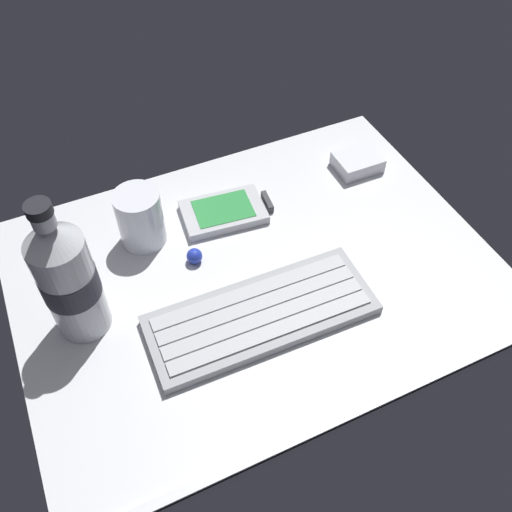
{
  "coord_description": "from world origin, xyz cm",
  "views": [
    {
      "loc": [
        -19.85,
        -42.91,
        59.0
      ],
      "look_at": [
        0.0,
        0.0,
        3.0
      ],
      "focal_mm": 38.81,
      "sensor_mm": 36.0,
      "label": 1
    }
  ],
  "objects_px": {
    "charger_block": "(357,162)",
    "trackball_mouse": "(194,256)",
    "handheld_device": "(228,211)",
    "juice_cup": "(141,220)",
    "keyboard": "(261,314)",
    "water_bottle": "(68,278)"
  },
  "relations": [
    {
      "from": "charger_block",
      "to": "trackball_mouse",
      "type": "xyz_separation_m",
      "value": [
        -0.31,
        -0.07,
        -0.0
      ]
    },
    {
      "from": "charger_block",
      "to": "trackball_mouse",
      "type": "distance_m",
      "value": 0.31
    },
    {
      "from": "juice_cup",
      "to": "water_bottle",
      "type": "bearing_deg",
      "value": -136.39
    },
    {
      "from": "handheld_device",
      "to": "charger_block",
      "type": "xyz_separation_m",
      "value": [
        0.23,
        0.01,
        0.0
      ]
    },
    {
      "from": "keyboard",
      "to": "handheld_device",
      "type": "height_order",
      "value": "keyboard"
    },
    {
      "from": "keyboard",
      "to": "handheld_device",
      "type": "xyz_separation_m",
      "value": [
        0.03,
        0.19,
        -0.0
      ]
    },
    {
      "from": "handheld_device",
      "to": "charger_block",
      "type": "bearing_deg",
      "value": 2.21
    },
    {
      "from": "trackball_mouse",
      "to": "charger_block",
      "type": "bearing_deg",
      "value": 13.54
    },
    {
      "from": "keyboard",
      "to": "charger_block",
      "type": "height_order",
      "value": "charger_block"
    },
    {
      "from": "water_bottle",
      "to": "charger_block",
      "type": "bearing_deg",
      "value": 13.2
    },
    {
      "from": "trackball_mouse",
      "to": "keyboard",
      "type": "bearing_deg",
      "value": -70.69
    },
    {
      "from": "handheld_device",
      "to": "juice_cup",
      "type": "bearing_deg",
      "value": 177.83
    },
    {
      "from": "trackball_mouse",
      "to": "handheld_device",
      "type": "bearing_deg",
      "value": 40.24
    },
    {
      "from": "keyboard",
      "to": "juice_cup",
      "type": "relative_size",
      "value": 3.44
    },
    {
      "from": "keyboard",
      "to": "juice_cup",
      "type": "height_order",
      "value": "juice_cup"
    },
    {
      "from": "charger_block",
      "to": "keyboard",
      "type": "bearing_deg",
      "value": -143.09
    },
    {
      "from": "juice_cup",
      "to": "charger_block",
      "type": "relative_size",
      "value": 1.21
    },
    {
      "from": "charger_block",
      "to": "water_bottle",
      "type": "bearing_deg",
      "value": -166.8
    },
    {
      "from": "keyboard",
      "to": "trackball_mouse",
      "type": "distance_m",
      "value": 0.13
    },
    {
      "from": "water_bottle",
      "to": "charger_block",
      "type": "xyz_separation_m",
      "value": [
        0.47,
        0.11,
        -0.08
      ]
    },
    {
      "from": "handheld_device",
      "to": "juice_cup",
      "type": "xyz_separation_m",
      "value": [
        -0.13,
        0.0,
        0.03
      ]
    },
    {
      "from": "charger_block",
      "to": "handheld_device",
      "type": "bearing_deg",
      "value": -177.79
    }
  ]
}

